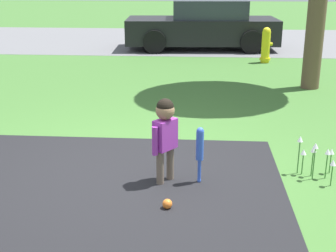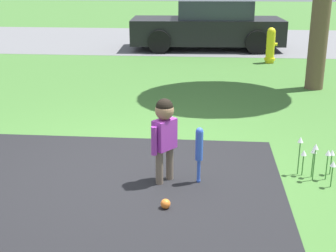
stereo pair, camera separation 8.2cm
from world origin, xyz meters
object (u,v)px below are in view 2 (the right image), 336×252
at_px(child, 165,129).
at_px(sports_ball, 166,204).
at_px(baseball_bat, 199,147).
at_px(fire_hydrant, 271,46).
at_px(parked_car, 208,26).

distance_m(child, sports_ball, 0.80).
bearing_deg(baseball_bat, sports_ball, -116.13).
height_order(child, fire_hydrant, child).
height_order(sports_ball, parked_car, parked_car).
bearing_deg(sports_ball, fire_hydrant, 76.28).
relative_size(baseball_bat, sports_ball, 6.48).
height_order(child, parked_car, parked_car).
xyz_separation_m(baseball_bat, sports_ball, (-0.29, -0.60, -0.35)).
relative_size(sports_ball, fire_hydrant, 0.11).
bearing_deg(fire_hydrant, child, -105.36).
bearing_deg(parked_car, fire_hydrant, 123.32).
relative_size(child, sports_ball, 9.65).
bearing_deg(child, parked_car, 34.66).
bearing_deg(baseball_bat, fire_hydrant, 77.45).
distance_m(child, fire_hydrant, 7.10).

